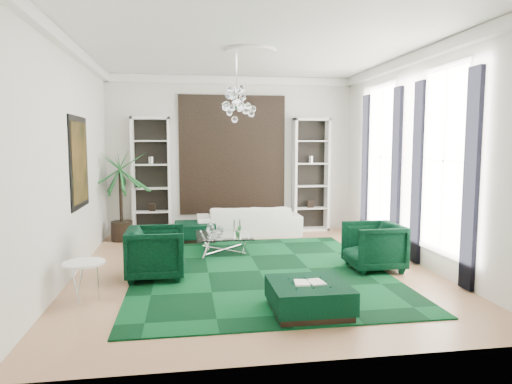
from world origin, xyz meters
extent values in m
cube|color=tan|center=(0.00, 0.00, -0.01)|extent=(6.00, 7.00, 0.02)
cube|color=white|center=(0.00, 0.00, 3.81)|extent=(6.00, 7.00, 0.02)
cube|color=silver|center=(0.00, 3.51, 1.90)|extent=(6.00, 0.02, 3.80)
cube|color=silver|center=(0.00, -3.51, 1.90)|extent=(6.00, 0.02, 3.80)
cube|color=silver|center=(-3.01, 0.00, 1.90)|extent=(0.02, 7.00, 3.80)
cube|color=silver|center=(3.01, 0.00, 1.90)|extent=(0.02, 7.00, 3.80)
cylinder|color=white|center=(0.00, 0.30, 3.77)|extent=(0.90, 0.90, 0.05)
cube|color=black|center=(0.00, 3.46, 1.90)|extent=(2.50, 0.06, 2.80)
cube|color=black|center=(-2.97, 0.60, 1.85)|extent=(0.04, 1.30, 1.60)
cube|color=white|center=(2.99, -0.90, 1.90)|extent=(0.03, 1.10, 2.90)
cube|color=black|center=(2.96, -1.68, 1.65)|extent=(0.07, 0.30, 3.25)
cube|color=black|center=(2.96, -0.12, 1.65)|extent=(0.07, 0.30, 3.25)
cube|color=white|center=(2.99, 1.50, 1.90)|extent=(0.03, 1.10, 2.90)
cube|color=black|center=(2.96, 0.72, 1.65)|extent=(0.07, 0.30, 3.25)
cube|color=black|center=(2.96, 2.28, 1.65)|extent=(0.07, 0.30, 3.25)
cube|color=black|center=(0.07, -0.22, 0.01)|extent=(4.20, 5.00, 0.02)
imported|color=white|center=(0.31, 2.86, 0.35)|extent=(2.42, 0.95, 0.71)
imported|color=black|center=(-1.64, -0.34, 0.42)|extent=(0.92, 0.90, 0.84)
imported|color=black|center=(2.04, -0.40, 0.41)|extent=(0.90, 0.88, 0.82)
cube|color=black|center=(-0.96, 2.48, 0.20)|extent=(0.91, 0.91, 0.40)
cube|color=black|center=(0.39, -2.20, 0.20)|extent=(0.99, 0.99, 0.39)
cube|color=white|center=(0.39, -2.20, 0.41)|extent=(0.39, 0.26, 0.03)
cylinder|color=white|center=(-2.55, -1.32, 0.27)|extent=(0.57, 0.57, 0.55)
imported|color=#1C6129|center=(-0.15, 0.98, 0.48)|extent=(0.12, 0.10, 0.22)
camera|label=1|loc=(-1.15, -7.72, 2.17)|focal=32.00mm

